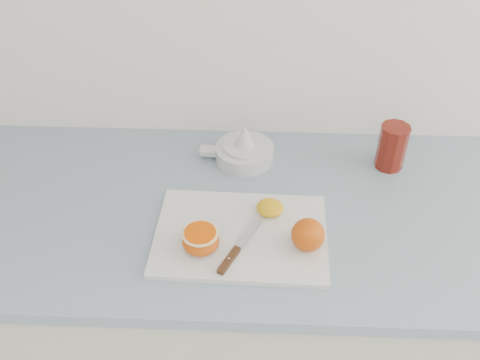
% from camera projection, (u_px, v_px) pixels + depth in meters
% --- Properties ---
extents(counter, '(2.65, 0.64, 0.89)m').
position_uv_depth(counter, '(301.00, 323.00, 1.50)').
color(counter, beige).
rests_on(counter, ground).
extents(cutting_board, '(0.37, 0.27, 0.01)m').
position_uv_depth(cutting_board, '(241.00, 235.00, 1.14)').
color(cutting_board, silver).
rests_on(cutting_board, counter).
extents(whole_orange, '(0.07, 0.07, 0.07)m').
position_uv_depth(whole_orange, '(308.00, 235.00, 1.09)').
color(whole_orange, '#D73D0A').
rests_on(whole_orange, cutting_board).
extents(half_orange, '(0.08, 0.08, 0.05)m').
position_uv_depth(half_orange, '(201.00, 240.00, 1.09)').
color(half_orange, '#D73D0A').
rests_on(half_orange, cutting_board).
extents(squeezed_shell, '(0.06, 0.06, 0.03)m').
position_uv_depth(squeezed_shell, '(270.00, 207.00, 1.18)').
color(squeezed_shell, gold).
rests_on(squeezed_shell, cutting_board).
extents(paring_knife, '(0.09, 0.16, 0.01)m').
position_uv_depth(paring_knife, '(233.00, 255.00, 1.08)').
color(paring_knife, '#422513').
rests_on(paring_knife, cutting_board).
extents(citrus_juicer, '(0.19, 0.15, 0.10)m').
position_uv_depth(citrus_juicer, '(244.00, 150.00, 1.34)').
color(citrus_juicer, white).
rests_on(citrus_juicer, counter).
extents(red_tumbler, '(0.07, 0.07, 0.12)m').
position_uv_depth(red_tumbler, '(392.00, 148.00, 1.31)').
color(red_tumbler, maroon).
rests_on(red_tumbler, counter).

